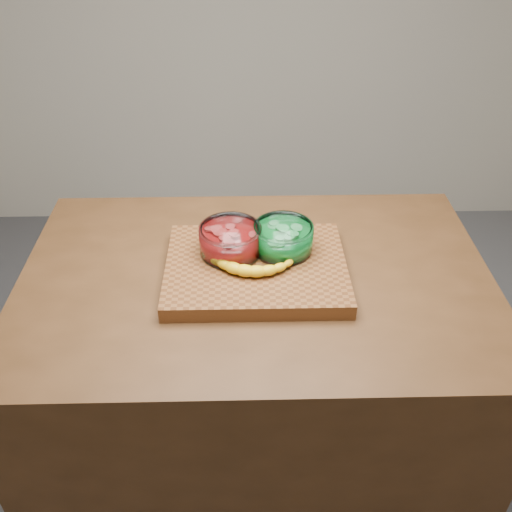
{
  "coord_description": "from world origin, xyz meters",
  "views": [
    {
      "loc": [
        -0.03,
        -1.14,
        1.79
      ],
      "look_at": [
        0.0,
        0.0,
        0.96
      ],
      "focal_mm": 40.0,
      "sensor_mm": 36.0,
      "label": 1
    }
  ],
  "objects": [
    {
      "name": "cutting_board",
      "position": [
        0.0,
        0.0,
        0.92
      ],
      "size": [
        0.45,
        0.35,
        0.04
      ],
      "primitive_type": "cube",
      "color": "brown",
      "rests_on": "counter"
    },
    {
      "name": "bowl_green",
      "position": [
        0.07,
        0.05,
        0.97
      ],
      "size": [
        0.15,
        0.15,
        0.07
      ],
      "color": "white",
      "rests_on": "cutting_board"
    },
    {
      "name": "counter",
      "position": [
        0.0,
        0.0,
        0.45
      ],
      "size": [
        1.2,
        0.8,
        0.9
      ],
      "primitive_type": "cube",
      "color": "#492C16",
      "rests_on": "ground"
    },
    {
      "name": "banana",
      "position": [
        -0.01,
        -0.02,
        0.96
      ],
      "size": [
        0.24,
        0.14,
        0.03
      ],
      "primitive_type": null,
      "color": "yellow",
      "rests_on": "cutting_board"
    },
    {
      "name": "ground",
      "position": [
        0.0,
        0.0,
        0.0
      ],
      "size": [
        3.5,
        3.5,
        0.0
      ],
      "primitive_type": "plane",
      "color": "#515256",
      "rests_on": "ground"
    },
    {
      "name": "bowl_red",
      "position": [
        -0.06,
        0.05,
        0.98
      ],
      "size": [
        0.16,
        0.16,
        0.07
      ],
      "color": "white",
      "rests_on": "cutting_board"
    }
  ]
}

